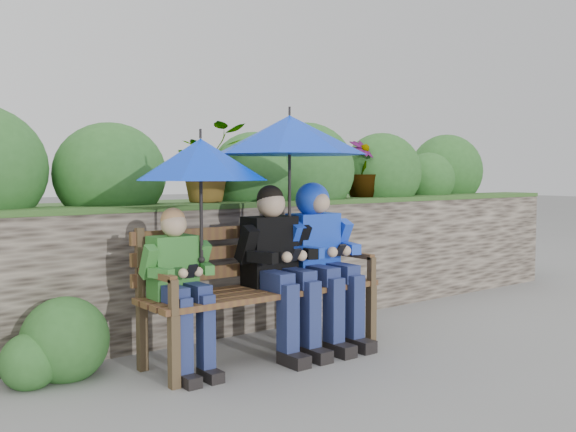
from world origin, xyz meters
TOP-DOWN VIEW (x-y plane):
  - ground at (0.00, 0.00)m, footprint 60.00×60.00m
  - garden_backdrop at (-0.05, 1.59)m, footprint 8.00×2.87m
  - park_bench at (-0.31, 0.04)m, footprint 1.73×0.51m
  - boy_left at (-0.95, -0.03)m, footprint 0.44×0.51m
  - boy_middle at (-0.19, -0.04)m, footprint 0.54×0.62m
  - boy_right at (0.21, -0.03)m, footprint 0.55×0.66m
  - umbrella_left at (-0.80, -0.04)m, footprint 0.85×0.85m
  - umbrella_right at (-0.07, -0.01)m, footprint 1.08×1.08m

SIDE VIEW (x-z plane):
  - ground at x=0.00m, z-range 0.00..0.00m
  - park_bench at x=-0.31m, z-range 0.06..0.98m
  - boy_left at x=-0.95m, z-range 0.07..1.12m
  - garden_backdrop at x=-0.05m, z-range -0.26..1.53m
  - boy_middle at x=-0.19m, z-range 0.06..1.24m
  - boy_right at x=0.21m, z-range 0.11..1.30m
  - umbrella_left at x=-0.80m, z-range 0.92..1.77m
  - umbrella_right at x=-0.07m, z-range 1.02..2.03m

